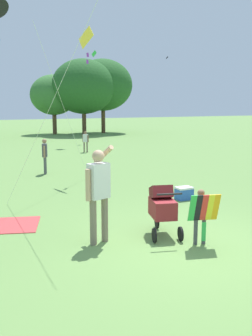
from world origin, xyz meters
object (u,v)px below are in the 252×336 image
object	(u,v)px
stroller	(162,206)
picnic_blanket	(5,225)
person_red_shirt	(86,140)
cooler_box	(184,193)
child_with_butterfly_kite	(201,212)
person_couple_left	(45,153)
person_adult_flyer	(98,188)
kite_orange_delta	(85,42)

from	to	relation	value
stroller	picnic_blanket	distance (m)	3.47
person_red_shirt	cooler_box	bearing A→B (deg)	-95.69
child_with_butterfly_kite	person_couple_left	bearing A→B (deg)	95.55
child_with_butterfly_kite	person_red_shirt	size ratio (longest dim) A/B	0.92
person_red_shirt	picnic_blanket	xyz separation A→B (m)	(-5.91, -11.06, -0.67)
picnic_blanket	person_red_shirt	bearing A→B (deg)	61.87
person_couple_left	cooler_box	bearing A→B (deg)	-65.53
person_red_shirt	picnic_blanket	world-z (taller)	person_red_shirt
person_adult_flyer	person_red_shirt	world-z (taller)	person_adult_flyer
person_red_shirt	stroller	bearing A→B (deg)	-103.51
person_couple_left	stroller	bearing A→B (deg)	-86.61
person_adult_flyer	stroller	xyz separation A→B (m)	(1.31, -0.15, -0.47)
person_red_shirt	picnic_blanket	distance (m)	12.55
stroller	person_couple_left	bearing A→B (deg)	93.39
child_with_butterfly_kite	cooler_box	world-z (taller)	child_with_butterfly_kite
child_with_butterfly_kite	stroller	distance (m)	0.86
person_red_shirt	cooler_box	xyz separation A→B (m)	(-1.08, -10.88, -0.50)
kite_orange_delta	person_couple_left	xyz separation A→B (m)	(-1.14, 1.49, -3.88)
kite_orange_delta	cooler_box	bearing A→B (deg)	-71.18
kite_orange_delta	person_red_shirt	world-z (taller)	kite_orange_delta
child_with_butterfly_kite	kite_orange_delta	bearing A→B (deg)	87.40
kite_orange_delta	person_red_shirt	distance (m)	8.31
person_adult_flyer	person_red_shirt	bearing A→B (deg)	70.98
person_couple_left	cooler_box	xyz separation A→B (m)	(2.50, -5.50, -0.61)
cooler_box	stroller	bearing A→B (deg)	-133.46
person_couple_left	person_red_shirt	bearing A→B (deg)	56.31
child_with_butterfly_kite	kite_orange_delta	xyz separation A→B (m)	(0.32, 6.95, 4.02)
child_with_butterfly_kite	person_red_shirt	xyz separation A→B (m)	(2.77, 13.82, 0.04)
kite_orange_delta	person_couple_left	distance (m)	4.31
person_couple_left	person_adult_flyer	bearing A→B (deg)	-96.51
stroller	person_red_shirt	world-z (taller)	person_red_shirt
child_with_butterfly_kite	cooler_box	bearing A→B (deg)	60.19
person_couple_left	kite_orange_delta	bearing A→B (deg)	-52.65
kite_orange_delta	person_couple_left	world-z (taller)	kite_orange_delta
kite_orange_delta	person_red_shirt	bearing A→B (deg)	70.36
kite_orange_delta	person_couple_left	bearing A→B (deg)	127.35
kite_orange_delta	child_with_butterfly_kite	bearing A→B (deg)	-92.60
picnic_blanket	person_adult_flyer	bearing A→B (deg)	-51.49
person_adult_flyer	kite_orange_delta	xyz separation A→B (m)	(1.99, 6.03, 3.58)
child_with_butterfly_kite	stroller	size ratio (longest dim) A/B	0.94
cooler_box	person_red_shirt	bearing A→B (deg)	84.31
person_adult_flyer	person_couple_left	xyz separation A→B (m)	(0.86, 7.52, -0.29)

